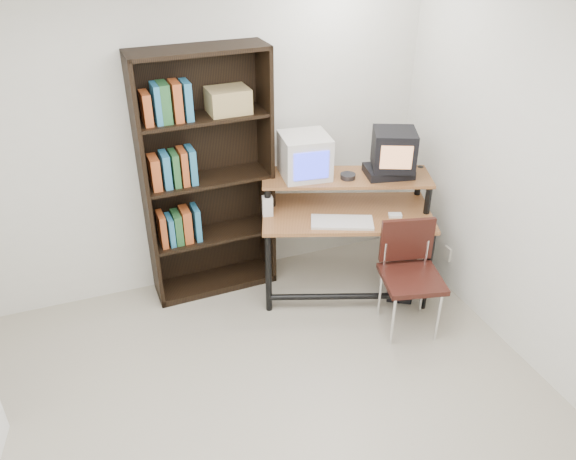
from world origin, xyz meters
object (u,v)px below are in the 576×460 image
object	(u,v)px
school_chair	(410,266)
computer_desk	(346,214)
pc_tower	(401,267)
crt_tv	(394,149)
bookshelf	(206,176)
crt_monitor	(305,156)

from	to	relation	value
school_chair	computer_desk	bearing A→B (deg)	125.50
pc_tower	crt_tv	bearing A→B (deg)	140.38
school_chair	bookshelf	bearing A→B (deg)	153.83
school_chair	bookshelf	distance (m)	1.70
crt_monitor	pc_tower	world-z (taller)	crt_monitor
crt_monitor	pc_tower	bearing A→B (deg)	-24.87
computer_desk	school_chair	bearing A→B (deg)	-48.23
crt_monitor	school_chair	distance (m)	1.15
crt_tv	pc_tower	xyz separation A→B (m)	(0.07, -0.19, -0.99)
crt_tv	school_chair	bearing A→B (deg)	-79.30
crt_monitor	pc_tower	xyz separation A→B (m)	(0.71, -0.43, -0.93)
pc_tower	bookshelf	distance (m)	1.78
pc_tower	school_chair	bearing A→B (deg)	-86.36
computer_desk	crt_monitor	world-z (taller)	crt_monitor
computer_desk	crt_tv	world-z (taller)	crt_tv
crt_monitor	bookshelf	size ratio (longest dim) A/B	0.20
crt_monitor	computer_desk	bearing A→B (deg)	-34.57
computer_desk	bookshelf	xyz separation A→B (m)	(-1.01, 0.43, 0.31)
computer_desk	school_chair	distance (m)	0.67
computer_desk	crt_tv	xyz separation A→B (m)	(0.37, -0.01, 0.50)
computer_desk	bookshelf	distance (m)	1.15
crt_monitor	crt_tv	world-z (taller)	crt_tv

